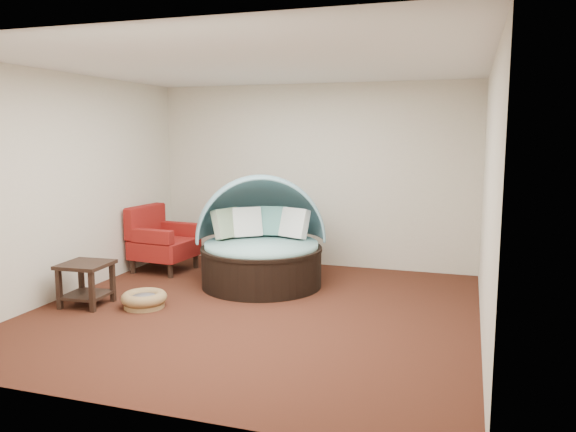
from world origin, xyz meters
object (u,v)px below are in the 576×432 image
(red_armchair, at_px, (161,241))
(pet_basket, at_px, (144,299))
(canopy_daybed, at_px, (261,234))
(side_table, at_px, (86,278))

(red_armchair, bearing_deg, pet_basket, -60.27)
(canopy_daybed, height_order, side_table, canopy_daybed)
(canopy_daybed, relative_size, pet_basket, 3.48)
(pet_basket, height_order, red_armchair, red_armchair)
(pet_basket, bearing_deg, canopy_daybed, 56.25)
(side_table, bearing_deg, red_armchair, 91.96)
(canopy_daybed, bearing_deg, pet_basket, -146.84)
(side_table, bearing_deg, canopy_daybed, 43.52)
(red_armchair, distance_m, side_table, 1.83)
(side_table, bearing_deg, pet_basket, 11.50)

